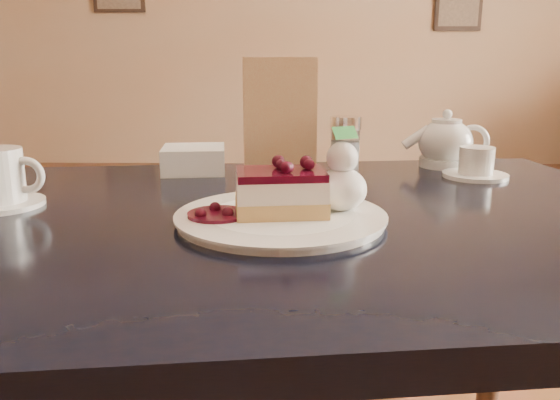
{
  "coord_description": "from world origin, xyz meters",
  "views": [
    {
      "loc": [
        0.15,
        -0.63,
        1.02
      ],
      "look_at": [
        0.14,
        0.06,
        0.85
      ],
      "focal_mm": 35.0,
      "sensor_mm": 36.0,
      "label": 1
    }
  ],
  "objects_px": {
    "main_table": "(277,263)",
    "cheesecake_slice": "(281,193)",
    "dessert_plate": "(281,218)",
    "tea_set": "(451,148)"
  },
  "relations": [
    {
      "from": "dessert_plate",
      "to": "cheesecake_slice",
      "type": "height_order",
      "value": "cheesecake_slice"
    },
    {
      "from": "dessert_plate",
      "to": "tea_set",
      "type": "bearing_deg",
      "value": 48.94
    },
    {
      "from": "main_table",
      "to": "cheesecake_slice",
      "type": "bearing_deg",
      "value": -90.0
    },
    {
      "from": "main_table",
      "to": "dessert_plate",
      "type": "height_order",
      "value": "dessert_plate"
    },
    {
      "from": "main_table",
      "to": "tea_set",
      "type": "bearing_deg",
      "value": 37.85
    },
    {
      "from": "cheesecake_slice",
      "to": "tea_set",
      "type": "xyz_separation_m",
      "value": [
        0.36,
        0.41,
        0.0
      ]
    },
    {
      "from": "main_table",
      "to": "tea_set",
      "type": "height_order",
      "value": "tea_set"
    },
    {
      "from": "main_table",
      "to": "cheesecake_slice",
      "type": "xyz_separation_m",
      "value": [
        0.01,
        -0.05,
        0.13
      ]
    },
    {
      "from": "dessert_plate",
      "to": "cheesecake_slice",
      "type": "bearing_deg",
      "value": 180.0
    },
    {
      "from": "dessert_plate",
      "to": "tea_set",
      "type": "xyz_separation_m",
      "value": [
        0.36,
        0.41,
        0.04
      ]
    }
  ]
}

